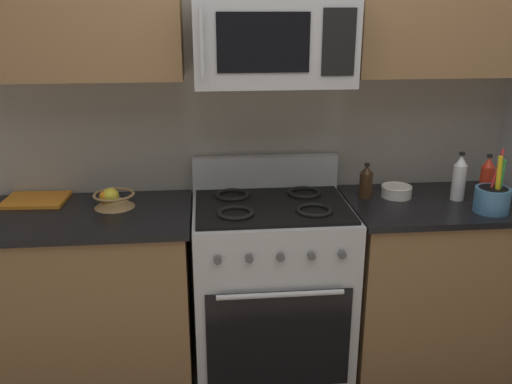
{
  "coord_description": "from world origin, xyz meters",
  "views": [
    {
      "loc": [
        -0.32,
        -1.81,
        1.82
      ],
      "look_at": [
        -0.09,
        0.52,
        1.03
      ],
      "focal_mm": 38.18,
      "sensor_mm": 36.0,
      "label": 1
    }
  ],
  "objects": [
    {
      "name": "counter_left",
      "position": [
        -0.88,
        0.64,
        0.46
      ],
      "size": [
        0.98,
        0.61,
        0.91
      ],
      "color": "olive",
      "rests_on": "ground"
    },
    {
      "name": "utensil_crock",
      "position": [
        1.02,
        0.47,
        0.98
      ],
      "size": [
        0.16,
        0.16,
        0.3
      ],
      "color": "teal",
      "rests_on": "counter_right"
    },
    {
      "name": "wall_back",
      "position": [
        0.0,
        1.02,
        1.3
      ],
      "size": [
        8.0,
        0.1,
        2.6
      ],
      "primitive_type": "cube",
      "color": "#9E998E",
      "rests_on": "ground"
    },
    {
      "name": "microwave",
      "position": [
        -0.0,
        0.67,
        1.69
      ],
      "size": [
        0.7,
        0.44,
        0.39
      ],
      "color": "#B2B5BA"
    },
    {
      "name": "prep_bowl",
      "position": [
        0.65,
        0.73,
        0.94
      ],
      "size": [
        0.15,
        0.15,
        0.06
      ],
      "color": "white",
      "rests_on": "counter_right"
    },
    {
      "name": "range_oven",
      "position": [
        -0.0,
        0.64,
        0.47
      ],
      "size": [
        0.76,
        0.65,
        1.09
      ],
      "color": "#B2B5BA",
      "rests_on": "ground"
    },
    {
      "name": "counter_right",
      "position": [
        0.83,
        0.64,
        0.46
      ],
      "size": [
        0.88,
        0.61,
        0.91
      ],
      "color": "olive",
      "rests_on": "ground"
    },
    {
      "name": "bottle_vinegar",
      "position": [
        0.94,
        0.66,
        1.02
      ],
      "size": [
        0.07,
        0.07,
        0.24
      ],
      "color": "silver",
      "rests_on": "counter_right"
    },
    {
      "name": "cutting_board",
      "position": [
        -1.16,
        0.83,
        0.92
      ],
      "size": [
        0.31,
        0.25,
        0.02
      ],
      "primitive_type": "cube",
      "rotation": [
        0.0,
        0.0,
        -0.05
      ],
      "color": "orange",
      "rests_on": "counter_left"
    },
    {
      "name": "bottle_hot_sauce",
      "position": [
        1.08,
        0.65,
        1.02
      ],
      "size": [
        0.07,
        0.07,
        0.23
      ],
      "color": "red",
      "rests_on": "counter_right"
    },
    {
      "name": "fruit_basket",
      "position": [
        -0.76,
        0.71,
        0.95
      ],
      "size": [
        0.2,
        0.2,
        0.1
      ],
      "color": "#9E7A4C",
      "rests_on": "counter_left"
    },
    {
      "name": "bottle_soy",
      "position": [
        0.49,
        0.73,
        0.99
      ],
      "size": [
        0.07,
        0.07,
        0.18
      ],
      "color": "#382314",
      "rests_on": "counter_right"
    }
  ]
}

